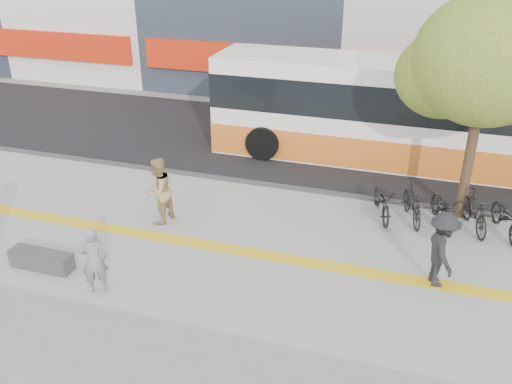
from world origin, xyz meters
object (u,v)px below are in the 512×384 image
(bench, at_px, (42,260))
(bus, at_px, (401,116))
(pedestrian_tan, at_px, (158,191))
(pedestrian_dark, at_px, (442,250))
(seated_woman, at_px, (93,260))
(street_tree, at_px, (486,62))

(bench, height_order, bus, bus)
(pedestrian_tan, distance_m, pedestrian_dark, 7.57)
(seated_woman, xyz_separation_m, pedestrian_dark, (7.45, 2.65, 0.10))
(street_tree, xyz_separation_m, bus, (-2.07, 3.68, -2.81))
(bench, bearing_deg, seated_woman, -12.53)
(bench, distance_m, pedestrian_tan, 3.54)
(pedestrian_dark, bearing_deg, bus, -6.26)
(bus, height_order, pedestrian_dark, bus)
(street_tree, bearing_deg, bus, 119.42)
(pedestrian_tan, bearing_deg, seated_woman, 14.32)
(bench, relative_size, street_tree, 0.25)
(street_tree, xyz_separation_m, seated_woman, (-7.98, -6.42, -3.61))
(bench, xyz_separation_m, bus, (7.71, 9.70, 1.40))
(pedestrian_tan, bearing_deg, pedestrian_dark, 97.24)
(street_tree, relative_size, seated_woman, 3.82)
(street_tree, distance_m, bus, 5.07)
(bus, relative_size, pedestrian_dark, 7.06)
(pedestrian_dark, bearing_deg, street_tree, -26.00)
(bench, distance_m, seated_woman, 1.94)
(bench, xyz_separation_m, pedestrian_tan, (1.72, 3.00, 0.73))
(pedestrian_tan, height_order, pedestrian_dark, pedestrian_tan)
(bench, bearing_deg, pedestrian_dark, 13.67)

